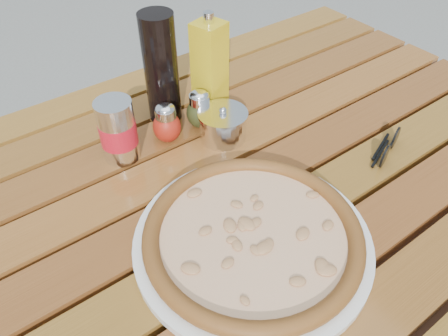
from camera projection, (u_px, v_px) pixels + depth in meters
table at (230, 216)px, 0.81m from camera, size 1.40×0.90×0.75m
plate at (252, 241)px, 0.66m from camera, size 0.42×0.42×0.01m
pizza at (253, 235)px, 0.65m from camera, size 0.34×0.34×0.03m
pepper_shaker at (167, 123)px, 0.83m from camera, size 0.07×0.07×0.08m
oregano_shaker at (200, 110)px, 0.86m from camera, size 0.06×0.06×0.08m
dark_bottle at (161, 69)px, 0.84m from camera, size 0.07×0.07×0.22m
soda_can at (118, 131)px, 0.78m from camera, size 0.08×0.08×0.12m
olive_oil_cruet at (210, 68)px, 0.87m from camera, size 0.07×0.07×0.21m
parmesan_tin at (223, 125)px, 0.84m from camera, size 0.11×0.11×0.07m
sunglasses at (388, 147)px, 0.81m from camera, size 0.11×0.06×0.04m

